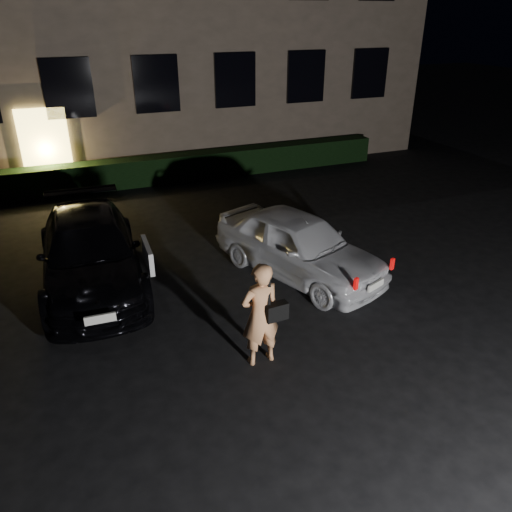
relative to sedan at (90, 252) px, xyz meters
name	(u,v)px	position (x,y,z in m)	size (l,w,h in m)	color
ground	(323,374)	(2.94, -4.36, -0.68)	(80.00, 80.00, 0.00)	black
hedge	(166,169)	(2.94, 6.14, -0.26)	(15.00, 0.70, 0.85)	black
sedan	(90,252)	(0.00, 0.00, 0.00)	(2.10, 4.85, 1.36)	black
hatch	(298,245)	(4.05, -1.24, -0.01)	(2.89, 4.26, 1.35)	white
man	(261,314)	(2.18, -3.68, 0.19)	(0.74, 0.46, 1.74)	tan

